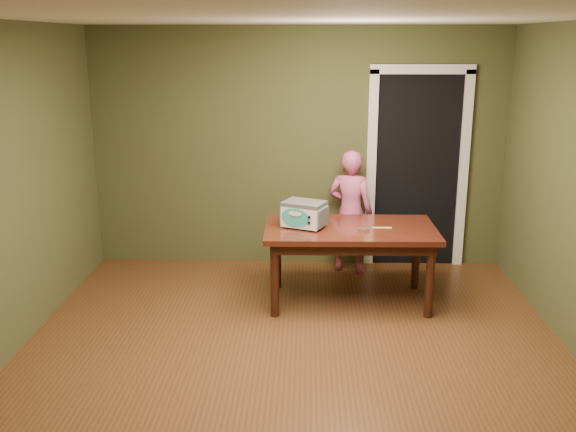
# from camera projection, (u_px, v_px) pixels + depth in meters

# --- Properties ---
(floor) EXTENTS (5.00, 5.00, 0.00)m
(floor) POSITION_uv_depth(u_px,v_px,m) (293.00, 370.00, 4.93)
(floor) COLOR brown
(floor) RESTS_ON ground
(room_shell) EXTENTS (4.52, 5.02, 2.61)m
(room_shell) POSITION_uv_depth(u_px,v_px,m) (293.00, 150.00, 4.47)
(room_shell) COLOR #414323
(room_shell) RESTS_ON ground
(doorway) EXTENTS (1.10, 0.66, 2.25)m
(doorway) POSITION_uv_depth(u_px,v_px,m) (412.00, 166.00, 7.29)
(doorway) COLOR black
(doorway) RESTS_ON ground
(dining_table) EXTENTS (1.61, 0.92, 0.75)m
(dining_table) POSITION_uv_depth(u_px,v_px,m) (350.00, 237.00, 6.04)
(dining_table) COLOR #39160D
(dining_table) RESTS_ON floor
(toy_oven) EXTENTS (0.46, 0.40, 0.25)m
(toy_oven) POSITION_uv_depth(u_px,v_px,m) (304.00, 213.00, 5.98)
(toy_oven) COLOR #4C4F54
(toy_oven) RESTS_ON dining_table
(baking_pan) EXTENTS (0.10, 0.10, 0.02)m
(baking_pan) POSITION_uv_depth(u_px,v_px,m) (364.00, 229.00, 5.90)
(baking_pan) COLOR silver
(baking_pan) RESTS_ON dining_table
(spatula) EXTENTS (0.18, 0.03, 0.01)m
(spatula) POSITION_uv_depth(u_px,v_px,m) (382.00, 228.00, 5.98)
(spatula) COLOR #EAD165
(spatula) RESTS_ON dining_table
(child) EXTENTS (0.57, 0.46, 1.34)m
(child) POSITION_uv_depth(u_px,v_px,m) (350.00, 212.00, 6.85)
(child) COLOR #C4507C
(child) RESTS_ON floor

